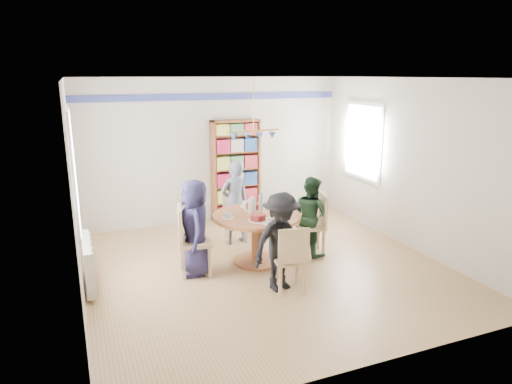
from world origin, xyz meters
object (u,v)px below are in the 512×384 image
chair_left (189,238)px  bookshelf (236,172)px  person_left (195,228)px  dining_table (257,227)px  radiator (88,263)px  person_far (235,202)px  chair_near (291,256)px  person_near (281,242)px  person_right (311,216)px  chair_far (235,214)px  chair_right (316,221)px

chair_left → bookshelf: bookshelf is taller
person_left → dining_table: bearing=96.4°
radiator → person_far: 2.52m
chair_near → chair_left: bearing=135.9°
person_left → person_near: bearing=49.1°
dining_table → bookshelf: size_ratio=0.67×
chair_near → person_right: person_right is taller
chair_left → person_right: bearing=1.6°
person_near → chair_far: bearing=74.7°
dining_table → chair_far: size_ratio=1.55×
chair_near → person_far: size_ratio=0.65×
dining_table → chair_right: size_ratio=1.34×
radiator → chair_near: bearing=-25.1°
radiator → person_near: size_ratio=0.76×
chair_right → person_near: (-1.02, -0.92, 0.12)m
person_near → bookshelf: bookshelf is taller
person_right → person_far: (-0.94, 0.89, 0.08)m
person_near → bookshelf: size_ratio=0.68×
chair_right → chair_near: 1.42m
chair_left → bookshelf: size_ratio=0.51×
radiator → person_left: bearing=-3.8°
person_right → person_far: 1.30m
chair_near → person_left: person_left is taller
chair_right → chair_near: chair_right is taller
person_left → person_right: person_left is taller
bookshelf → radiator: bearing=-143.7°
dining_table → chair_far: 1.03m
chair_right → person_near: 1.38m
chair_near → person_left: size_ratio=0.66×
radiator → bookshelf: bearing=36.3°
person_far → person_near: (-0.02, -1.84, -0.04)m
dining_table → bookshelf: (0.41, 2.09, 0.39)m
chair_right → radiator: bearing=178.8°
chair_right → person_right: (-0.07, 0.03, 0.09)m
dining_table → person_right: bearing=1.0°
dining_table → chair_left: 1.04m
person_far → person_near: 1.85m
chair_far → bookshelf: 1.24m
chair_right → person_near: person_near is taller
person_right → person_far: size_ratio=0.88×
person_right → chair_left: bearing=75.8°
chair_near → chair_right: bearing=48.2°
person_left → bookshelf: size_ratio=0.71×
chair_left → person_near: 1.34m
dining_table → person_near: 0.94m
radiator → dining_table: dining_table is taller
chair_far → person_left: 1.45m
dining_table → chair_near: chair_near is taller
chair_far → person_far: person_far is taller
radiator → chair_near: 2.66m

